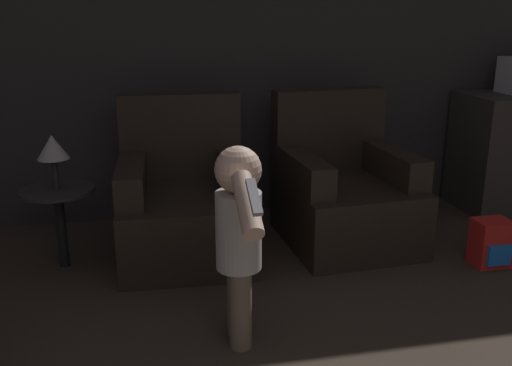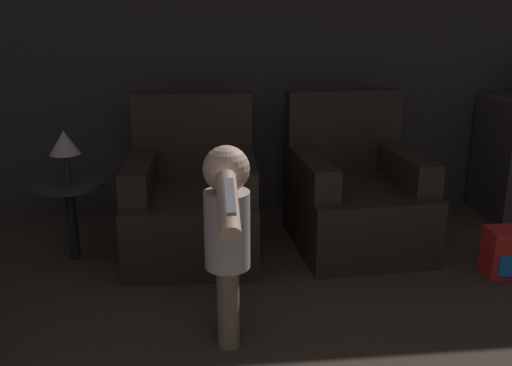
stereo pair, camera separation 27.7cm
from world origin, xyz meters
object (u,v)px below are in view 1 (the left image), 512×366
at_px(armchair_left, 184,203).
at_px(toy_backpack, 491,243).
at_px(armchair_right, 343,192).
at_px(person_toddler, 239,231).
at_px(lamp, 53,148).

bearing_deg(armchair_left, toy_backpack, -15.29).
distance_m(armchair_right, toy_backpack, 0.96).
xyz_separation_m(person_toddler, toy_backpack, (1.63, 0.51, -0.41)).
relative_size(armchair_left, person_toddler, 1.04).
bearing_deg(lamp, person_toddler, -48.89).
bearing_deg(lamp, armchair_left, 4.79).
relative_size(armchair_right, lamp, 3.04).
bearing_deg(toy_backpack, armchair_left, 162.05).
xyz_separation_m(toy_backpack, lamp, (-2.53, 0.52, 0.59)).
distance_m(toy_backpack, lamp, 2.65).
height_order(person_toddler, lamp, person_toddler).
distance_m(armchair_left, lamp, 0.84).
bearing_deg(armchair_left, lamp, -172.55).
bearing_deg(armchair_right, person_toddler, -132.92).
relative_size(armchair_left, armchair_right, 1.00).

